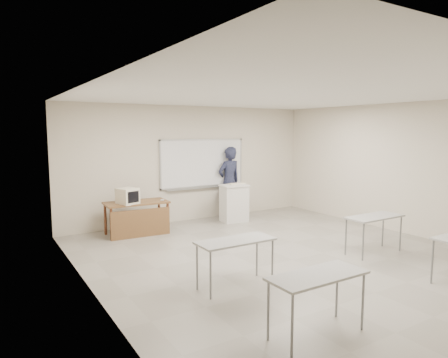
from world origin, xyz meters
TOP-DOWN VIEW (x-y plane):
  - floor at (0.00, 0.00)m, footprint 7.00×8.00m
  - whiteboard at (0.30, 3.97)m, footprint 2.48×0.10m
  - student_desks at (-0.00, -1.35)m, footprint 4.40×2.20m
  - instructor_desk at (-1.80, 3.19)m, footprint 1.40×0.70m
  - podium at (0.80, 3.20)m, footprint 0.69×0.50m
  - crt_monitor at (-2.05, 3.18)m, footprint 0.38×0.43m
  - laptop at (-1.90, 3.45)m, footprint 0.31×0.29m
  - mouse at (-1.25, 3.10)m, footprint 0.11×0.08m
  - keyboard at (0.95, 3.28)m, footprint 0.45×0.17m
  - presenter at (1.06, 3.84)m, footprint 0.74×0.52m

SIDE VIEW (x-z plane):
  - floor at x=0.00m, z-range -0.01..0.00m
  - podium at x=0.80m, z-range 0.00..0.97m
  - instructor_desk at x=-1.80m, z-range 0.16..0.91m
  - student_desks at x=0.00m, z-range 0.31..1.04m
  - mouse at x=-1.25m, z-range 0.75..0.79m
  - laptop at x=-1.90m, z-range 0.69..0.92m
  - crt_monitor at x=-2.05m, z-range 0.74..1.10m
  - presenter at x=1.06m, z-range 0.00..1.93m
  - keyboard at x=0.95m, z-range 0.97..0.99m
  - whiteboard at x=0.30m, z-range 0.83..2.14m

